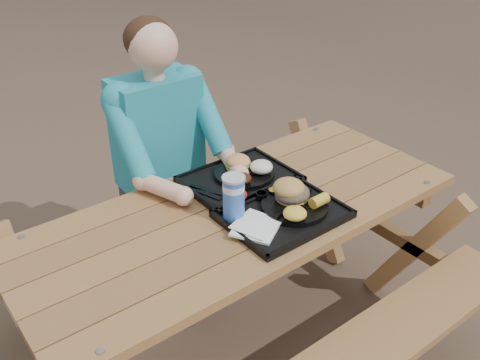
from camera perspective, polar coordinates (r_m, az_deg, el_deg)
ground at (r=2.61m, az=0.00°, el=-16.84°), size 60.00×60.00×0.00m
picnic_table at (r=2.35m, az=0.00°, el=-10.65°), size 1.80×1.49×0.75m
tray_near at (r=2.07m, az=4.60°, el=-3.73°), size 0.45×0.35×0.02m
tray_far at (r=2.28m, az=0.00°, el=-0.06°), size 0.45×0.35×0.02m
plate_near at (r=2.08m, az=5.84°, el=-2.81°), size 0.26×0.26×0.02m
plate_far at (r=2.29m, az=0.45°, el=0.70°), size 0.26×0.26×0.02m
napkin_stack at (r=1.96m, az=1.69°, el=-5.08°), size 0.21×0.21×0.02m
soda_cup at (r=1.99m, az=-0.68°, el=-1.98°), size 0.08×0.08×0.17m
condiment_bbq at (r=2.13m, az=2.31°, el=-1.68°), size 0.05×0.05×0.03m
condiment_mustard at (r=2.15m, az=3.61°, el=-1.34°), size 0.05×0.05×0.03m
sandwich at (r=2.07m, az=5.64°, el=-0.46°), size 0.13×0.13×0.14m
mac_cheese at (r=1.99m, az=5.88°, el=-3.56°), size 0.09×0.09×0.04m
corn_cob at (r=2.07m, az=8.45°, el=-2.18°), size 0.08×0.08×0.04m
cutlery_far at (r=2.19m, az=-3.46°, el=-1.10°), size 0.10×0.16×0.01m
burger at (r=2.29m, az=-0.21°, el=2.31°), size 0.11×0.11×0.10m
baked_beans at (r=2.20m, az=0.13°, el=0.18°), size 0.09×0.09×0.04m
potato_salad at (r=2.27m, az=2.30°, el=1.41°), size 0.10×0.10×0.05m
diner at (r=2.57m, az=-8.22°, el=0.39°), size 0.48×0.84×1.28m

